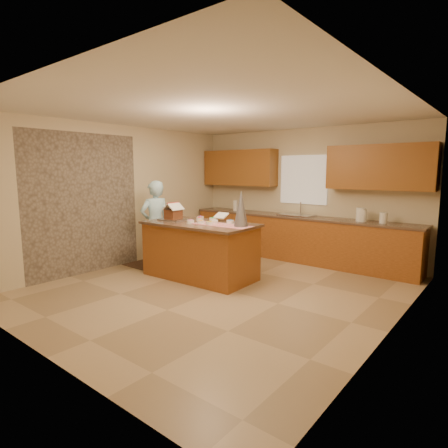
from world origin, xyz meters
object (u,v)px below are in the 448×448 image
Objects in this scene: boy at (155,224)px; gingerbread_house at (173,213)px; island_base at (200,251)px; tinsel_tree at (241,209)px.

gingerbread_house is at bearing 95.93° from boy.
gingerbread_house reaches higher than island_base.
boy reaches higher than gingerbread_house.
gingerbread_house is (-1.38, -0.16, -0.15)m from tinsel_tree.
boy is (-1.16, 0.00, 0.37)m from island_base.
island_base is 1.14× the size of boy.
gingerbread_house is at bearing -173.59° from tinsel_tree.
gingerbread_house is at bearing -174.81° from island_base.
boy is at bearing 177.87° from island_base.
boy is at bearing 172.80° from gingerbread_house.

